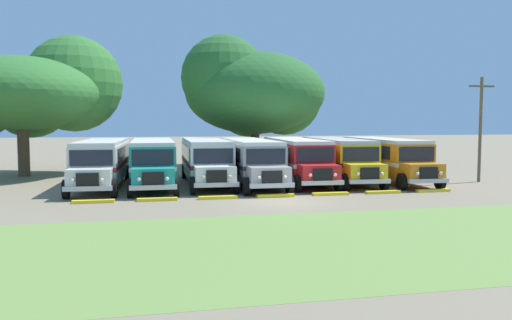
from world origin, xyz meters
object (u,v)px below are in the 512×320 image
Objects in this scene: parked_bus_slot_4 at (296,158)px; utility_pole at (480,126)px; parked_bus_slot_2 at (206,159)px; parked_bus_slot_1 at (153,160)px; parked_bus_slot_5 at (338,157)px; parked_bus_slot_3 at (250,159)px; broad_shade_tree at (253,93)px; parked_bus_slot_6 at (385,157)px; secondary_tree at (33,92)px; parked_bus_slot_0 at (102,161)px.

utility_pole is at bearing 80.16° from parked_bus_slot_4.
parked_bus_slot_1 is at bearing -82.72° from parked_bus_slot_2.
parked_bus_slot_3 is at bearing -80.96° from parked_bus_slot_5.
broad_shade_tree reaches higher than utility_pole.
parked_bus_slot_2 is 1.00× the size of parked_bus_slot_6.
secondary_tree reaches higher than parked_bus_slot_5.
parked_bus_slot_0 is 12.28m from parked_bus_slot_4.
parked_bus_slot_1 is 0.99× the size of parked_bus_slot_5.
parked_bus_slot_0 is 0.86× the size of secondary_tree.
parked_bus_slot_0 and parked_bus_slot_4 have the same top height.
parked_bus_slot_4 is 12.24m from broad_shade_tree.
parked_bus_slot_2 is 5.94m from parked_bus_slot_4.
parked_bus_slot_2 is (3.33, 0.36, 0.00)m from parked_bus_slot_1.
parked_bus_slot_1 is 1.00× the size of parked_bus_slot_4.
parked_bus_slot_1 is at bearing -44.90° from secondary_tree.
secondary_tree is at bearing -112.90° from parked_bus_slot_4.
parked_bus_slot_2 is at bearing -116.51° from broad_shade_tree.
secondary_tree reaches higher than utility_pole.
parked_bus_slot_3 is 15.24m from utility_pole.
secondary_tree is (-8.39, 8.36, 4.53)m from parked_bus_slot_1.
parked_bus_slot_5 is at bearing 92.08° from parked_bus_slot_0.
parked_bus_slot_4 is at bearing -25.36° from secondary_tree.
broad_shade_tree reaches higher than parked_bus_slot_3.
secondary_tree is at bearing -108.46° from parked_bus_slot_6.
secondary_tree is (-20.55, 8.33, 4.53)m from parked_bus_slot_5.
parked_bus_slot_5 is (15.19, -0.21, 0.00)m from parked_bus_slot_0.
parked_bus_slot_3 is at bearing -31.71° from secondary_tree.
parked_bus_slot_1 is 15.04m from broad_shade_tree.
secondary_tree is at bearing -143.70° from parked_bus_slot_0.
parked_bus_slot_6 is at bearing 90.69° from parked_bus_slot_0.
parked_bus_slot_6 is (9.31, 0.10, 0.00)m from parked_bus_slot_3.
parked_bus_slot_2 is 0.86× the size of broad_shade_tree.
broad_shade_tree is (-3.42, 11.19, 4.86)m from parked_bus_slot_5.
utility_pole is at bearing 82.68° from parked_bus_slot_3.
parked_bus_slot_5 is (2.91, 0.03, 0.00)m from parked_bus_slot_4.
parked_bus_slot_6 is 6.39m from utility_pole.
parked_bus_slot_3 is 9.31m from parked_bus_slot_6.
parked_bus_slot_2 and parked_bus_slot_5 have the same top height.
secondary_tree reaches higher than parked_bus_slot_1.
utility_pole reaches higher than parked_bus_slot_0.
secondary_tree is (-5.37, 8.12, 4.53)m from parked_bus_slot_0.
secondary_tree is at bearing -121.39° from parked_bus_slot_3.
parked_bus_slot_2 is 1.00× the size of parked_bus_slot_4.
parked_bus_slot_6 is 25.73m from secondary_tree.
parked_bus_slot_3 is 13.03m from broad_shade_tree.
parked_bus_slot_1 is 21.27m from utility_pole.
parked_bus_slot_0 is 18.39m from parked_bus_slot_6.
parked_bus_slot_1 is (3.02, -0.24, 0.00)m from parked_bus_slot_0.
parked_bus_slot_4 is 6.11m from parked_bus_slot_6.
parked_bus_slot_5 is 12.67m from broad_shade_tree.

